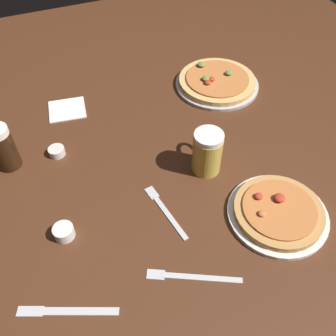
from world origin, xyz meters
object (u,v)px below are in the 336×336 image
at_px(ramekin_butter, 57,151).
at_px(napkin_folded, 67,109).
at_px(pizza_plate_far, 217,82).
at_px(fork_spare, 165,210).
at_px(beer_mug_dark, 207,151).
at_px(ramekin_sauce, 64,232).
at_px(fork_left, 192,277).
at_px(beer_mug_amber, 1,148).
at_px(pizza_plate_near, 278,212).
at_px(knife_right, 67,311).

xyz_separation_m(ramekin_butter, napkin_folded, (0.07, 0.20, -0.01)).
bearing_deg(pizza_plate_far, fork_spare, -130.71).
relative_size(beer_mug_dark, ramekin_sauce, 2.57).
distance_m(beer_mug_dark, fork_left, 0.37).
bearing_deg(ramekin_sauce, beer_mug_amber, 108.85).
bearing_deg(beer_mug_amber, ramekin_sauce, -71.15).
relative_size(pizza_plate_far, fork_left, 1.45).
height_order(beer_mug_amber, napkin_folded, beer_mug_amber).
bearing_deg(fork_left, pizza_plate_far, 58.38).
xyz_separation_m(pizza_plate_near, fork_spare, (-0.28, 0.13, -0.01)).
xyz_separation_m(beer_mug_amber, knife_right, (0.07, -0.51, -0.07)).
relative_size(pizza_plate_near, ramekin_sauce, 5.01).
xyz_separation_m(ramekin_sauce, knife_right, (-0.04, -0.20, -0.01)).
relative_size(pizza_plate_near, beer_mug_amber, 1.87).
distance_m(beer_mug_amber, ramekin_sauce, 0.34).
xyz_separation_m(beer_mug_dark, napkin_folded, (-0.33, 0.43, -0.07)).
height_order(beer_mug_dark, beer_mug_amber, beer_mug_amber).
bearing_deg(napkin_folded, beer_mug_dark, -52.26).
relative_size(beer_mug_dark, napkin_folded, 1.11).
height_order(beer_mug_amber, ramekin_sauce, beer_mug_amber).
distance_m(beer_mug_amber, knife_right, 0.52).
height_order(pizza_plate_far, beer_mug_amber, beer_mug_amber).
distance_m(pizza_plate_near, knife_right, 0.59).
distance_m(pizza_plate_near, beer_mug_amber, 0.81).
xyz_separation_m(knife_right, fork_spare, (0.31, 0.17, 0.00)).
bearing_deg(beer_mug_amber, pizza_plate_near, -35.67).
bearing_deg(beer_mug_dark, pizza_plate_far, 58.06).
bearing_deg(fork_left, fork_spare, 86.27).
distance_m(napkin_folded, fork_spare, 0.56).
bearing_deg(pizza_plate_near, knife_right, -175.87).
bearing_deg(pizza_plate_near, napkin_folded, 123.31).
relative_size(ramekin_butter, knife_right, 0.23).
bearing_deg(fork_left, beer_mug_dark, 58.76).
relative_size(ramekin_sauce, fork_left, 0.25).
bearing_deg(ramekin_butter, beer_mug_amber, 175.63).
distance_m(pizza_plate_far, ramekin_sauce, 0.80).
distance_m(ramekin_sauce, napkin_folded, 0.52).
bearing_deg(fork_spare, knife_right, -150.79).
bearing_deg(fork_left, ramekin_sauce, 138.12).
relative_size(knife_right, fork_spare, 1.10).
bearing_deg(pizza_plate_near, beer_mug_dark, 113.86).
bearing_deg(beer_mug_dark, fork_left, -121.24).
bearing_deg(beer_mug_dark, ramekin_butter, 150.93).
distance_m(napkin_folded, fork_left, 0.75).
distance_m(pizza_plate_far, beer_mug_dark, 0.42).
xyz_separation_m(ramekin_butter, fork_spare, (0.23, -0.33, -0.01)).
bearing_deg(beer_mug_amber, pizza_plate_far, 8.81).
bearing_deg(pizza_plate_far, beer_mug_dark, -121.94).
bearing_deg(fork_spare, beer_mug_dark, 30.77).
relative_size(beer_mug_dark, beer_mug_amber, 0.96).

